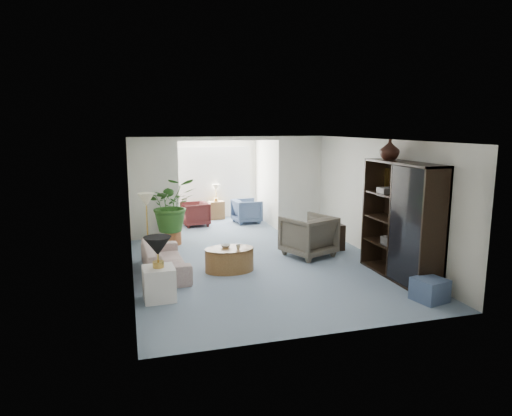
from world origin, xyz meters
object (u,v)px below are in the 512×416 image
object	(u,v)px
cabinet_urn	(390,150)
floor_lamp	(146,200)
plant_pot	(173,238)
coffee_bowl	(226,246)
side_table_dark	(332,237)
coffee_table	(229,260)
sunroom_chair_maroon	(195,214)
framed_picture	(382,179)
sunroom_chair_blue	(247,211)
end_table	(159,284)
table_lamp	(158,246)
ottoman	(430,290)
sunroom_table	(216,210)
entertainment_cabinet	(401,221)
sofa	(165,259)
wingback_chair	(308,236)
coffee_cup	(238,247)

from	to	relation	value
cabinet_urn	floor_lamp	bearing A→B (deg)	154.96
cabinet_urn	plant_pot	distance (m)	5.31
coffee_bowl	side_table_dark	distance (m)	2.73
side_table_dark	coffee_table	bearing A→B (deg)	-161.42
sunroom_chair_maroon	framed_picture	bearing A→B (deg)	30.67
floor_lamp	sunroom_chair_blue	size ratio (longest dim) A/B	0.48
end_table	table_lamp	size ratio (longest dim) A/B	1.23
floor_lamp	ottoman	bearing A→B (deg)	-41.31
ottoman	sunroom_table	size ratio (longest dim) A/B	0.85
coffee_bowl	end_table	bearing A→B (deg)	-137.85
entertainment_cabinet	sunroom_table	world-z (taller)	entertainment_cabinet
end_table	sofa	bearing A→B (deg)	81.57
sunroom_chair_maroon	sofa	bearing A→B (deg)	-22.14
cabinet_urn	ottoman	distance (m)	2.71
wingback_chair	framed_picture	bearing A→B (deg)	130.09
sofa	coffee_cup	distance (m)	1.41
side_table_dark	sunroom_table	distance (m)	4.50
plant_pot	framed_picture	bearing A→B (deg)	-31.46
coffee_bowl	wingback_chair	size ratio (longest dim) A/B	0.20
framed_picture	cabinet_urn	xyz separation A→B (m)	(-0.23, -0.60, 0.63)
side_table_dark	entertainment_cabinet	world-z (taller)	entertainment_cabinet
framed_picture	wingback_chair	size ratio (longest dim) A/B	0.52
table_lamp	sunroom_chair_maroon	xyz separation A→B (m)	(1.37, 5.34, -0.56)
wingback_chair	coffee_bowl	bearing A→B (deg)	-8.60
sofa	floor_lamp	distance (m)	1.50
table_lamp	coffee_bowl	xyz separation A→B (m)	(1.36, 1.23, -0.42)
floor_lamp	side_table_dark	size ratio (longest dim) A/B	0.62
coffee_bowl	coffee_cup	xyz separation A→B (m)	(0.20, -0.20, 0.02)
coffee_cup	ottoman	xyz separation A→B (m)	(2.60, -2.27, -0.31)
table_lamp	cabinet_urn	size ratio (longest dim) A/B	1.15
coffee_table	coffee_bowl	xyz separation A→B (m)	(-0.05, 0.10, 0.25)
floor_lamp	coffee_table	distance (m)	2.23
wingback_chair	plant_pot	distance (m)	3.24
sofa	cabinet_urn	xyz separation A→B (m)	(4.14, -0.94, 2.05)
framed_picture	wingback_chair	distance (m)	1.93
end_table	ottoman	world-z (taller)	end_table
coffee_bowl	sofa	bearing A→B (deg)	174.15
wingback_chair	sunroom_chair_blue	distance (m)	3.67
wingback_chair	sunroom_table	xyz separation A→B (m)	(-1.15, 4.40, -0.17)
plant_pot	sunroom_table	bearing A→B (deg)	59.40
sofa	entertainment_cabinet	xyz separation A→B (m)	(4.14, -1.44, 0.79)
table_lamp	plant_pot	distance (m)	3.58
floor_lamp	ottoman	xyz separation A→B (m)	(4.21, -3.70, -1.07)
coffee_bowl	wingback_chair	xyz separation A→B (m)	(1.91, 0.46, -0.03)
entertainment_cabinet	sunroom_chair_blue	bearing A→B (deg)	105.14
sunroom_chair_blue	entertainment_cabinet	bearing A→B (deg)	-170.65
floor_lamp	plant_pot	bearing A→B (deg)	58.18
end_table	table_lamp	bearing A→B (deg)	0.00
framed_picture	entertainment_cabinet	distance (m)	1.29
coffee_table	plant_pot	bearing A→B (deg)	109.93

